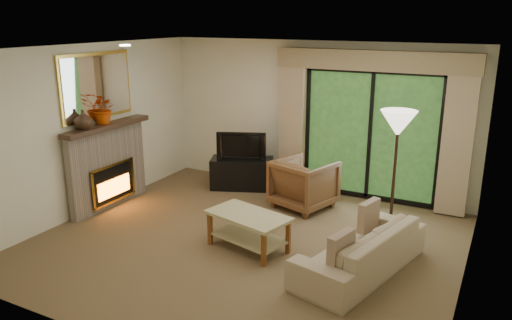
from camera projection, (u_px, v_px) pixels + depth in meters
The scene contains 22 objects.
floor at pixel (246, 242), 6.85m from camera, with size 5.50×5.50×0.00m, color brown.
ceiling at pixel (245, 49), 6.12m from camera, with size 5.50×5.50×0.00m, color silver.
wall_back at pixel (315, 117), 8.62m from camera, with size 5.00×5.00×0.00m, color #F0E9CA.
wall_front at pixel (109, 217), 4.36m from camera, with size 5.00×5.00×0.00m, color #F0E9CA.
wall_left at pixel (89, 130), 7.70m from camera, with size 5.00×5.00×0.00m, color #F0E9CA.
wall_right at pixel (473, 182), 5.27m from camera, with size 5.00×5.00×0.00m, color #F0E9CA.
fireplace at pixel (108, 165), 7.99m from camera, with size 0.24×1.70×1.37m, color gray, non-canonical shape.
mirror at pixel (97, 86), 7.68m from camera, with size 0.07×1.45×1.02m, color gold, non-canonical shape.
sliding_door at pixel (370, 135), 8.19m from camera, with size 2.26×0.10×2.16m, color black, non-canonical shape.
curtain_left at pixel (292, 123), 8.66m from camera, with size 0.45×0.18×2.35m, color tan.
curtain_right at pixel (458, 140), 7.47m from camera, with size 0.45×0.18×2.35m, color tan.
cornice at pixel (374, 61), 7.77m from camera, with size 3.20×0.24×0.32m, color #947D58.
media_console at pixel (242, 173), 8.94m from camera, with size 1.09×0.49×0.55m, color black.
tv at pixel (242, 145), 8.79m from camera, with size 0.87×0.11×0.50m, color black.
armchair at pixel (304, 184), 8.01m from camera, with size 0.85×0.88×0.80m, color brown.
sofa at pixel (360, 249), 6.01m from camera, with size 1.98×0.77×0.58m, color tan.
pillow_near at pixel (341, 251), 5.49m from camera, with size 0.11×0.42×0.42m, color brown.
pillow_far at pixel (369, 216), 6.47m from camera, with size 0.10×0.40×0.40m, color brown.
coffee_table at pixel (248, 231), 6.61m from camera, with size 1.09×0.60×0.49m, color tan, non-canonical shape.
floor_lamp at pixel (394, 176), 6.77m from camera, with size 0.48×0.48×1.80m, color #FFF2D0, non-canonical shape.
vase at pixel (83, 119), 7.38m from camera, with size 0.27×0.27×0.29m, color #392619.
branches at pixel (103, 109), 7.72m from camera, with size 0.43×0.37×0.48m, color #CD450A.
Camera 1 is at (3.01, -5.49, 3.00)m, focal length 35.00 mm.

